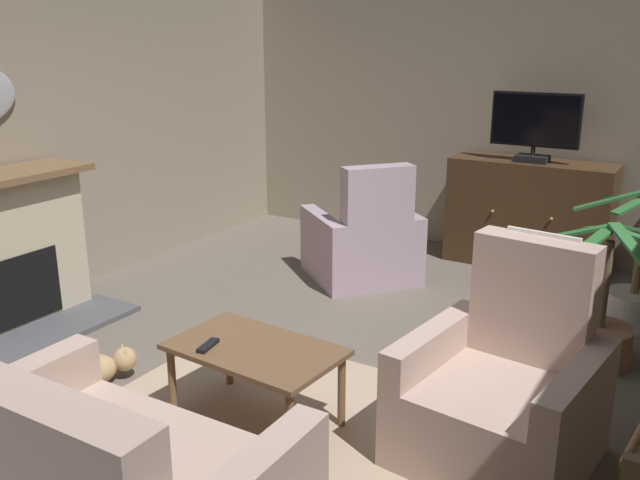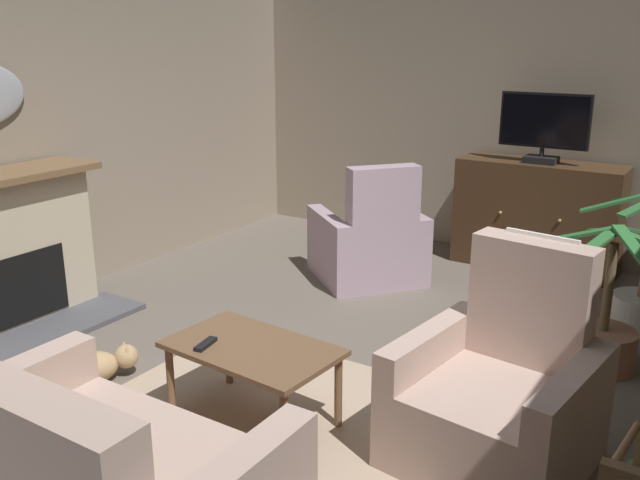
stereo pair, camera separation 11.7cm
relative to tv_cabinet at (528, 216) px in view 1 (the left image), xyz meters
name	(u,v)px [view 1 (the left image)]	position (x,y,z in m)	size (l,w,h in m)	color
ground_plane	(297,396)	(-0.53, -3.18, -0.50)	(5.97, 7.55, 0.04)	#665B51
wall_back	(491,111)	(-0.53, 0.35, 0.92)	(5.97, 0.10, 2.79)	gray
rug_central	(267,446)	(-0.36, -3.74, -0.47)	(2.27, 2.18, 0.01)	tan
tv_cabinet	(528,216)	(0.00, 0.00, 0.00)	(1.47, 0.53, 1.00)	black
television	(535,125)	(0.00, -0.05, 0.86)	(0.79, 0.20, 0.62)	black
coffee_table	(255,356)	(-0.55, -3.57, -0.07)	(0.97, 0.63, 0.47)	brown
tv_remote	(208,346)	(-0.77, -3.71, 0.00)	(0.17, 0.05, 0.02)	black
armchair_by_fireplace	(503,395)	(0.72, -3.16, -0.14)	(0.99, 0.99, 1.13)	#BC9E8E
armchair_in_far_corner	(364,244)	(-1.14, -1.15, -0.15)	(1.21, 1.21, 1.08)	#AD93A3
potted_plant_tall_palm_by_window	(633,298)	(1.07, -1.02, -0.26)	(0.84, 0.93, 1.05)	beige
potted_plant_on_hearth_side	(599,335)	(0.96, -1.80, -0.28)	(0.75, 0.88, 0.98)	#99664C
cat	(97,369)	(-1.67, -3.73, -0.37)	(0.42, 0.59, 0.23)	tan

